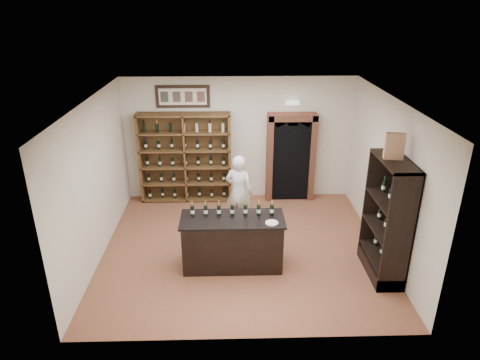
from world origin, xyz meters
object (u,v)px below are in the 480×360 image
wine_shelf (185,158)px  side_cabinet (386,236)px  tasting_counter (233,242)px  shopkeeper (239,192)px  wine_crate (394,146)px  counter_bottle_0 (192,211)px

wine_shelf → side_cabinet: same height
tasting_counter → shopkeeper: (0.16, 1.51, 0.33)m
side_cabinet → wine_crate: 1.67m
wine_shelf → tasting_counter: size_ratio=1.17×
shopkeeper → wine_crate: size_ratio=3.78×
counter_bottle_0 → side_cabinet: bearing=-6.7°
side_cabinet → shopkeeper: (-2.57, 1.81, 0.07)m
tasting_counter → wine_crate: 3.29m
wine_shelf → tasting_counter: (1.10, -2.93, -0.61)m
tasting_counter → side_cabinet: bearing=-6.3°
tasting_counter → counter_bottle_0: (-0.72, 0.10, 0.61)m
tasting_counter → shopkeeper: shopkeeper is taller
counter_bottle_0 → wine_crate: 3.64m
tasting_counter → side_cabinet: (2.72, -0.30, 0.26)m
wine_crate → side_cabinet: bearing=-32.4°
counter_bottle_0 → tasting_counter: bearing=-8.2°
counter_bottle_0 → shopkeeper: shopkeeper is taller
tasting_counter → side_cabinet: size_ratio=0.85×
wine_shelf → shopkeeper: 1.92m
tasting_counter → counter_bottle_0: 0.95m
tasting_counter → shopkeeper: 1.55m
wine_shelf → side_cabinet: (3.82, -3.23, -0.35)m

